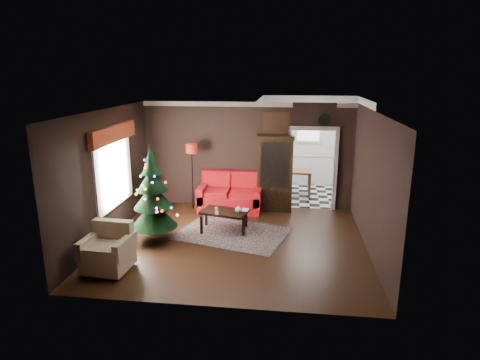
# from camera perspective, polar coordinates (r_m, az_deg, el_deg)

# --- Properties ---
(floor) EXTENTS (5.50, 5.50, 0.00)m
(floor) POSITION_cam_1_polar(r_m,az_deg,el_deg) (8.88, -0.72, -8.68)
(floor) COLOR black
(floor) RESTS_ON ground
(ceiling) EXTENTS (5.50, 5.50, 0.00)m
(ceiling) POSITION_cam_1_polar(r_m,az_deg,el_deg) (8.18, -0.78, 9.61)
(ceiling) COLOR white
(ceiling) RESTS_ON ground
(wall_back) EXTENTS (5.50, 0.00, 5.50)m
(wall_back) POSITION_cam_1_polar(r_m,az_deg,el_deg) (10.84, 1.04, 3.44)
(wall_back) COLOR black
(wall_back) RESTS_ON ground
(wall_front) EXTENTS (5.50, 0.00, 5.50)m
(wall_front) POSITION_cam_1_polar(r_m,az_deg,el_deg) (6.07, -3.95, -5.92)
(wall_front) COLOR black
(wall_front) RESTS_ON ground
(wall_left) EXTENTS (0.00, 5.50, 5.50)m
(wall_left) POSITION_cam_1_polar(r_m,az_deg,el_deg) (9.20, -17.98, 0.61)
(wall_left) COLOR black
(wall_left) RESTS_ON ground
(wall_right) EXTENTS (0.00, 5.50, 5.50)m
(wall_right) POSITION_cam_1_polar(r_m,az_deg,el_deg) (8.51, 17.92, -0.50)
(wall_right) COLOR black
(wall_right) RESTS_ON ground
(doorway) EXTENTS (1.10, 0.10, 2.10)m
(doorway) POSITION_cam_1_polar(r_m,az_deg,el_deg) (10.88, 9.97, 1.36)
(doorway) COLOR silver
(doorway) RESTS_ON ground
(left_window) EXTENTS (0.05, 1.60, 1.40)m
(left_window) POSITION_cam_1_polar(r_m,az_deg,el_deg) (9.35, -17.28, 1.21)
(left_window) COLOR white
(left_window) RESTS_ON wall_left
(valance) EXTENTS (0.12, 2.10, 0.35)m
(valance) POSITION_cam_1_polar(r_m,az_deg,el_deg) (9.16, -17.21, 6.18)
(valance) COLOR maroon
(valance) RESTS_ON wall_left
(kitchen_floor) EXTENTS (3.00, 3.00, 0.00)m
(kitchen_floor) POSITION_cam_1_polar(r_m,az_deg,el_deg) (12.59, 9.45, -1.70)
(kitchen_floor) COLOR silver
(kitchen_floor) RESTS_ON ground
(kitchen_window) EXTENTS (0.70, 0.06, 0.70)m
(kitchen_window) POSITION_cam_1_polar(r_m,az_deg,el_deg) (13.66, 9.53, 6.89)
(kitchen_window) COLOR white
(kitchen_window) RESTS_ON ground
(rug) EXTENTS (2.74, 2.29, 0.01)m
(rug) POSITION_cam_1_polar(r_m,az_deg,el_deg) (9.34, -1.07, -7.44)
(rug) COLOR #52374A
(rug) RESTS_ON ground
(loveseat) EXTENTS (1.70, 0.90, 1.00)m
(loveseat) POSITION_cam_1_polar(r_m,az_deg,el_deg) (10.68, -1.38, -1.73)
(loveseat) COLOR maroon
(loveseat) RESTS_ON ground
(curio_cabinet) EXTENTS (0.90, 0.45, 1.90)m
(curio_cabinet) POSITION_cam_1_polar(r_m,az_deg,el_deg) (10.67, 4.91, 0.71)
(curio_cabinet) COLOR black
(curio_cabinet) RESTS_ON ground
(floor_lamp) EXTENTS (0.35, 0.35, 1.84)m
(floor_lamp) POSITION_cam_1_polar(r_m,az_deg,el_deg) (10.83, -6.66, 0.23)
(floor_lamp) COLOR black
(floor_lamp) RESTS_ON ground
(christmas_tree) EXTENTS (1.08, 1.08, 1.89)m
(christmas_tree) POSITION_cam_1_polar(r_m,az_deg,el_deg) (8.86, -12.05, -1.85)
(christmas_tree) COLOR black
(christmas_tree) RESTS_ON ground
(armchair) EXTENTS (0.87, 0.87, 0.83)m
(armchair) POSITION_cam_1_polar(r_m,az_deg,el_deg) (7.91, -18.00, -8.91)
(armchair) COLOR #B6A891
(armchair) RESTS_ON ground
(coffee_table) EXTENTS (1.15, 0.84, 0.46)m
(coffee_table) POSITION_cam_1_polar(r_m,az_deg,el_deg) (9.43, -2.20, -5.65)
(coffee_table) COLOR black
(coffee_table) RESTS_ON rug
(teapot) EXTENTS (0.17, 0.17, 0.15)m
(teapot) POSITION_cam_1_polar(r_m,az_deg,el_deg) (9.20, -0.26, -4.15)
(teapot) COLOR white
(teapot) RESTS_ON coffee_table
(cup_a) EXTENTS (0.10, 0.10, 0.07)m
(cup_a) POSITION_cam_1_polar(r_m,az_deg,el_deg) (9.42, -3.33, -4.00)
(cup_a) COLOR white
(cup_a) RESTS_ON coffee_table
(cup_b) EXTENTS (0.10, 0.10, 0.07)m
(cup_b) POSITION_cam_1_polar(r_m,az_deg,el_deg) (9.14, -3.26, -4.59)
(cup_b) COLOR white
(cup_b) RESTS_ON coffee_table
(book) EXTENTS (0.17, 0.04, 0.23)m
(book) POSITION_cam_1_polar(r_m,az_deg,el_deg) (9.37, 0.18, -3.55)
(book) COLOR tan
(book) RESTS_ON coffee_table
(wall_clock) EXTENTS (0.32, 0.32, 0.06)m
(wall_clock) POSITION_cam_1_polar(r_m,az_deg,el_deg) (10.62, 11.67, 8.25)
(wall_clock) COLOR white
(wall_clock) RESTS_ON wall_back
(painting) EXTENTS (0.62, 0.05, 0.52)m
(painting) POSITION_cam_1_polar(r_m,az_deg,el_deg) (10.61, 5.10, 7.78)
(painting) COLOR #BA8347
(painting) RESTS_ON wall_back
(kitchen_counter) EXTENTS (1.80, 0.60, 0.90)m
(kitchen_counter) POSITION_cam_1_polar(r_m,az_deg,el_deg) (13.64, 9.34, 1.54)
(kitchen_counter) COLOR white
(kitchen_counter) RESTS_ON ground
(kitchen_table) EXTENTS (0.70, 0.70, 0.75)m
(kitchen_table) POSITION_cam_1_polar(r_m,az_deg,el_deg) (12.19, 8.17, -0.37)
(kitchen_table) COLOR brown
(kitchen_table) RESTS_ON ground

